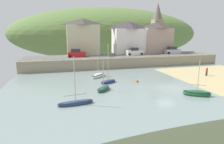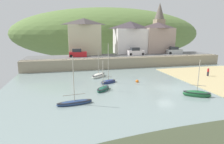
% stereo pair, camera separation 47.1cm
% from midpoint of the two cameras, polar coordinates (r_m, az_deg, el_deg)
% --- Properties ---
extents(quay_seawall, '(48.00, 9.40, 2.40)m').
position_cam_midpoint_polar(quay_seawall, '(44.06, 4.57, 3.36)').
color(quay_seawall, gray).
rests_on(quay_seawall, ground).
extents(hillside_backdrop, '(80.00, 44.00, 21.28)m').
position_cam_midpoint_polar(hillside_backdrop, '(80.96, -1.37, 11.81)').
color(hillside_backdrop, '#5E7C3F').
rests_on(hillside_backdrop, ground).
extents(waterfront_building_left, '(8.49, 5.02, 9.31)m').
position_cam_midpoint_polar(waterfront_building_left, '(49.01, -9.35, 10.93)').
color(waterfront_building_left, beige).
rests_on(waterfront_building_left, ground).
extents(waterfront_building_centre, '(8.91, 5.46, 8.72)m').
position_cam_midpoint_polar(waterfront_building_centre, '(51.79, 5.01, 10.78)').
color(waterfront_building_centre, white).
rests_on(waterfront_building_centre, ground).
extents(waterfront_building_right, '(8.36, 6.24, 8.56)m').
position_cam_midpoint_polar(waterfront_building_right, '(55.14, 13.29, 10.50)').
color(waterfront_building_right, tan).
rests_on(waterfront_building_right, ground).
extents(church_with_spire, '(3.00, 3.00, 14.51)m').
position_cam_midpoint_polar(church_with_spire, '(59.77, 13.65, 13.62)').
color(church_with_spire, tan).
rests_on(church_with_spire, ground).
extents(sailboat_tall_mast, '(3.46, 3.36, 5.42)m').
position_cam_midpoint_polar(sailboat_tall_mast, '(34.03, -4.76, -1.12)').
color(sailboat_tall_mast, white).
rests_on(sailboat_tall_mast, ground).
extents(dinghy_open_wooden, '(4.24, 1.49, 5.73)m').
position_cam_midpoint_polar(dinghy_open_wooden, '(21.84, -11.90, -9.34)').
color(dinghy_open_wooden, navy).
rests_on(dinghy_open_wooden, ground).
extents(rowboat_small_beached, '(2.75, 3.00, 4.51)m').
position_cam_midpoint_polar(rowboat_small_beached, '(26.37, -3.21, -5.27)').
color(rowboat_small_beached, '#1B503E').
rests_on(rowboat_small_beached, ground).
extents(sailboat_white_hull, '(3.59, 2.75, 5.02)m').
position_cam_midpoint_polar(sailboat_white_hull, '(26.56, 24.49, -6.08)').
color(sailboat_white_hull, '#1E5B30').
rests_on(sailboat_white_hull, ground).
extents(fishing_boat_green, '(3.12, 2.31, 6.59)m').
position_cam_midpoint_polar(fishing_boat_green, '(30.14, -1.63, -2.94)').
color(fishing_boat_green, navy).
rests_on(fishing_boat_green, ground).
extents(parked_car_near_slipway, '(4.19, 1.92, 1.95)m').
position_cam_midpoint_polar(parked_car_near_slipway, '(44.63, -11.32, 5.67)').
color(parked_car_near_slipway, red).
rests_on(parked_car_near_slipway, ground).
extents(parked_car_by_wall, '(4.10, 1.82, 1.95)m').
position_cam_midpoint_polar(parked_car_by_wall, '(47.81, 6.71, 6.26)').
color(parked_car_by_wall, silver).
rests_on(parked_car_by_wall, ground).
extents(parked_car_end_of_row, '(4.24, 2.08, 1.95)m').
position_cam_midpoint_polar(parked_car_end_of_row, '(52.91, 18.14, 6.32)').
color(parked_car_end_of_row, '#B1B6B7').
rests_on(parked_car_end_of_row, ground).
extents(person_on_slipway, '(0.34, 0.34, 1.62)m').
position_cam_midpoint_polar(person_on_slipway, '(38.90, 27.19, 0.27)').
color(person_on_slipway, '#282833').
rests_on(person_on_slipway, ground).
extents(mooring_buoy, '(0.53, 0.53, 0.53)m').
position_cam_midpoint_polar(mooring_buoy, '(30.91, 7.35, -2.85)').
color(mooring_buoy, orange).
rests_on(mooring_buoy, ground).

